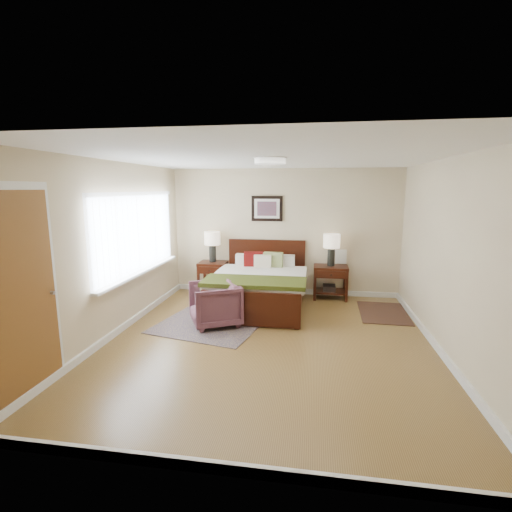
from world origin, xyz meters
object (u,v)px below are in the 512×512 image
object	(u,v)px
bed	(260,280)
lamp_right	(332,244)
lamp_left	(212,241)
rug_persian	(221,316)
nightstand_left	(213,268)
nightstand_right	(330,278)
armchair	(215,304)

from	to	relation	value
bed	lamp_right	world-z (taller)	lamp_right
lamp_left	rug_persian	distance (m)	1.81
nightstand_left	rug_persian	distance (m)	1.54
nightstand_right	armchair	xyz separation A→B (m)	(-1.84, -1.72, -0.06)
bed	lamp_left	distance (m)	1.43
rug_persian	lamp_left	bearing A→B (deg)	122.43
nightstand_right	bed	bearing A→B (deg)	-149.76
nightstand_left	armchair	distance (m)	1.80
bed	rug_persian	bearing A→B (deg)	-132.62
lamp_right	lamp_left	bearing A→B (deg)	180.00
lamp_right	armchair	size ratio (longest dim) A/B	0.83
nightstand_left	armchair	size ratio (longest dim) A/B	0.88
nightstand_left	bed	bearing A→B (deg)	-34.41
lamp_right	rug_persian	xyz separation A→B (m)	(-1.84, -1.38, -1.06)
bed	nightstand_right	xyz separation A→B (m)	(1.27, 0.74, -0.10)
nightstand_left	armchair	xyz separation A→B (m)	(0.51, -1.72, -0.19)
rug_persian	bed	bearing A→B (deg)	59.75
lamp_left	lamp_right	size ratio (longest dim) A/B	1.00
lamp_left	armchair	world-z (taller)	lamp_left
lamp_left	rug_persian	bearing A→B (deg)	-69.94
lamp_left	lamp_right	world-z (taller)	lamp_left
rug_persian	nightstand_right	bearing A→B (deg)	48.83
nightstand_right	lamp_right	size ratio (longest dim) A/B	1.06
lamp_right	rug_persian	size ratio (longest dim) A/B	0.28
nightstand_right	rug_persian	bearing A→B (deg)	-143.54
nightstand_right	armchair	size ratio (longest dim) A/B	0.88
armchair	rug_persian	bearing A→B (deg)	153.72
lamp_left	bed	bearing A→B (deg)	-35.19
nightstand_left	nightstand_right	bearing A→B (deg)	0.17
lamp_left	armchair	size ratio (longest dim) A/B	0.83
nightstand_left	rug_persian	xyz separation A→B (m)	(0.50, -1.36, -0.52)
lamp_right	armchair	world-z (taller)	lamp_right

